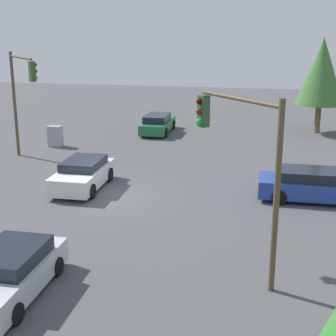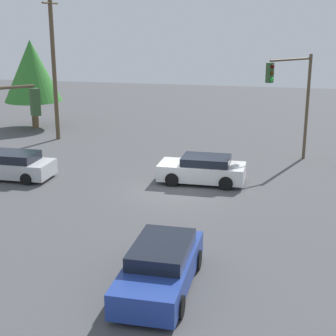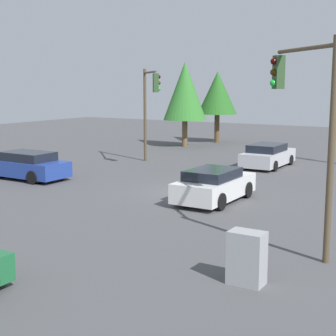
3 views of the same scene
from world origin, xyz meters
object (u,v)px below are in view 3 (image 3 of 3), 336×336
sedan_blue (25,165)px  traffic_signal_main (149,99)px  electrical_cabinet (247,258)px  sedan_white (214,185)px  sedan_silver (268,156)px  traffic_signal_cross (307,109)px

sedan_blue → traffic_signal_main: (-2.79, -7.45, 3.29)m
electrical_cabinet → sedan_blue: bearing=-25.5°
traffic_signal_main → sedan_blue: bearing=-64.4°
sedan_white → sedan_silver: bearing=97.9°
sedan_silver → traffic_signal_cross: size_ratio=0.73×
traffic_signal_cross → sedan_silver: bearing=-22.3°
sedan_blue → traffic_signal_main: traffic_signal_main is taller
traffic_signal_cross → sedan_blue: bearing=29.5°
sedan_silver → traffic_signal_cross: traffic_signal_cross is taller
electrical_cabinet → sedan_silver: bearing=-70.9°
sedan_blue → traffic_signal_cross: size_ratio=0.79×
traffic_signal_main → electrical_cabinet: 19.69m
traffic_signal_cross → electrical_cabinet: 4.92m
sedan_silver → sedan_white: (-1.37, 9.86, 0.02)m
electrical_cabinet → traffic_signal_cross: bearing=-95.0°
traffic_signal_main → sedan_white: bearing=4.3°
sedan_silver → electrical_cabinet: sedan_silver is taller
sedan_silver → electrical_cabinet: size_ratio=3.38×
sedan_blue → electrical_cabinet: bearing=-115.5°
sedan_silver → traffic_signal_main: (6.52, 2.80, 3.31)m
sedan_silver → sedan_white: 9.96m
sedan_silver → sedan_white: bearing=-82.1°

